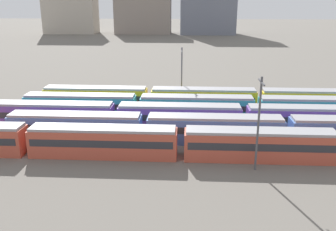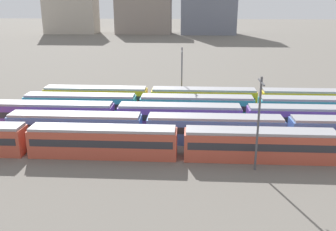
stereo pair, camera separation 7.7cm
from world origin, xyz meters
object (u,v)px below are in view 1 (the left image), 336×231
train_track_1 (215,129)px  train_track_4 (203,99)px  train_track_2 (310,119)px  catenary_pole_1 (182,73)px  catenary_pole_0 (259,120)px  train_track_3 (197,107)px

train_track_1 → train_track_4: (-0.98, 15.60, 0.00)m
train_track_1 → train_track_2: size_ratio=0.60×
catenary_pole_1 → catenary_pole_0: bearing=-71.5°
catenary_pole_0 → train_track_4: bearing=102.1°
train_track_4 → catenary_pole_0: bearing=-77.9°
train_track_3 → catenary_pole_0: 20.00m
catenary_pole_0 → catenary_pole_1: catenary_pole_0 is taller
train_track_4 → catenary_pole_1: (-3.88, 3.06, 3.82)m
train_track_2 → train_track_3: same height
train_track_2 → train_track_4: (-15.01, 10.40, -0.00)m
train_track_3 → catenary_pole_1: bearing=107.5°
train_track_1 → catenary_pole_0: catenary_pole_0 is taller
train_track_3 → train_track_4: bearing=76.2°
train_track_1 → train_track_3: 10.64m
train_track_1 → train_track_2: same height
catenary_pole_0 → catenary_pole_1: bearing=108.5°
train_track_3 → catenary_pole_1: (-2.60, 8.26, 3.82)m
train_track_4 → catenary_pole_0: size_ratio=5.19×
train_track_1 → catenary_pole_1: 19.66m
train_track_2 → train_track_4: 18.26m
train_track_3 → train_track_4: same height
train_track_1 → train_track_4: 15.63m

